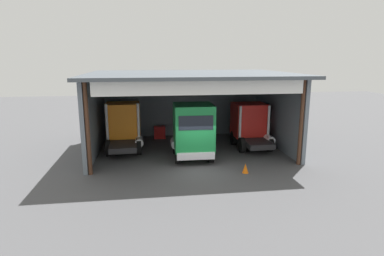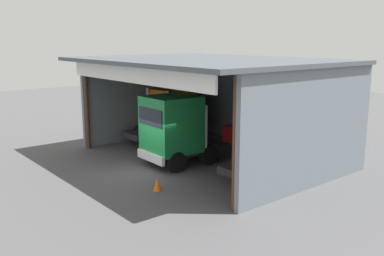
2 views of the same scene
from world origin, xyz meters
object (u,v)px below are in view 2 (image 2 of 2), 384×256
Objects in this scene: truck_red_center_left_bay at (274,143)px; tool_cart at (231,134)px; traffic_cone at (157,184)px; truck_orange_center_right_bay at (169,115)px; truck_green_left_bay at (174,129)px; oil_drum at (273,146)px.

truck_red_center_left_bay is 4.28× the size of tool_cart.
traffic_cone is at bearing -63.01° from tool_cart.
truck_orange_center_right_bay is 4.14m from tool_cart.
truck_orange_center_right_bay is 4.51× the size of tool_cart.
truck_green_left_bay reaches higher than oil_drum.
tool_cart reaches higher than traffic_cone.
truck_orange_center_right_bay is at bearing -157.02° from oil_drum.
tool_cart is at bearing 46.91° from truck_orange_center_right_bay.
truck_red_center_left_bay is at bearing -5.11° from truck_orange_center_right_bay.
tool_cart is (-1.87, 5.90, -1.43)m from truck_green_left_bay.
truck_orange_center_right_bay is 9.32m from traffic_cone.
tool_cart is 9.90m from traffic_cone.
oil_drum is (1.86, 5.63, -1.47)m from truck_green_left_bay.
truck_green_left_bay is at bearing -34.83° from truck_orange_center_right_bay.
oil_drum is at bearing -4.19° from tool_cart.
truck_orange_center_right_bay is 4.92× the size of oil_drum.
truck_red_center_left_bay reaches higher than tool_cart.
truck_red_center_left_bay reaches higher than traffic_cone.
truck_green_left_bay is at bearing 131.93° from traffic_cone.
truck_green_left_bay is (4.49, -2.94, 0.19)m from truck_orange_center_right_bay.
truck_green_left_bay is 6.35m from tool_cart.
tool_cart is at bearing 151.12° from truck_red_center_left_bay.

